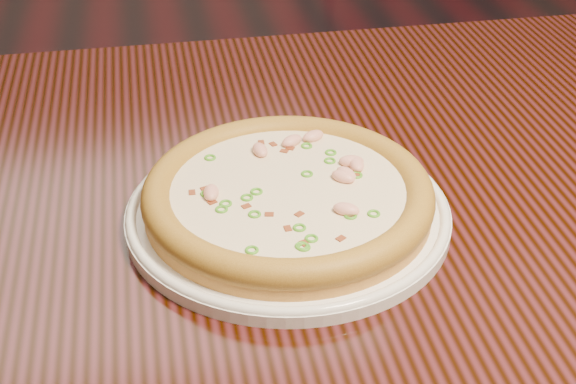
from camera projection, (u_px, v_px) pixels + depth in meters
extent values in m
cube|color=black|center=(393.00, 195.00, 0.83)|extent=(1.20, 0.80, 0.04)
cylinder|color=white|center=(288.00, 213.00, 0.76)|extent=(0.31, 0.31, 0.01)
torus|color=white|center=(288.00, 208.00, 0.76)|extent=(0.30, 0.30, 0.01)
cylinder|color=#C18D40|center=(288.00, 200.00, 0.75)|extent=(0.27, 0.27, 0.02)
torus|color=#AD8530|center=(288.00, 192.00, 0.75)|extent=(0.27, 0.27, 0.03)
cylinder|color=beige|center=(288.00, 190.00, 0.74)|extent=(0.22, 0.22, 0.00)
ellipsoid|color=#F2B29E|center=(260.00, 150.00, 0.79)|extent=(0.02, 0.03, 0.01)
ellipsoid|color=#F2B29E|center=(346.00, 209.00, 0.71)|extent=(0.03, 0.02, 0.01)
ellipsoid|color=#F2B29E|center=(313.00, 136.00, 0.82)|extent=(0.03, 0.02, 0.01)
ellipsoid|color=#F2B29E|center=(357.00, 164.00, 0.77)|extent=(0.02, 0.03, 0.01)
ellipsoid|color=#F2B29E|center=(346.00, 174.00, 0.76)|extent=(0.02, 0.03, 0.01)
ellipsoid|color=#F2B29E|center=(211.00, 193.00, 0.73)|extent=(0.02, 0.03, 0.01)
ellipsoid|color=#F2B29E|center=(292.00, 141.00, 0.81)|extent=(0.03, 0.02, 0.01)
ellipsoid|color=#F2B29E|center=(351.00, 161.00, 0.78)|extent=(0.03, 0.02, 0.01)
ellipsoid|color=#F2B29E|center=(343.00, 177.00, 0.75)|extent=(0.03, 0.03, 0.01)
cube|color=maroon|center=(212.00, 203.00, 0.72)|extent=(0.01, 0.01, 0.00)
cube|color=maroon|center=(288.00, 229.00, 0.69)|extent=(0.01, 0.01, 0.00)
cube|color=maroon|center=(261.00, 143.00, 0.81)|extent=(0.01, 0.01, 0.00)
cube|color=maroon|center=(192.00, 193.00, 0.74)|extent=(0.01, 0.01, 0.00)
cube|color=maroon|center=(299.00, 215.00, 0.71)|extent=(0.01, 0.01, 0.00)
cube|color=maroon|center=(304.00, 244.00, 0.67)|extent=(0.01, 0.01, 0.00)
cube|color=maroon|center=(341.00, 239.00, 0.68)|extent=(0.01, 0.01, 0.00)
cube|color=maroon|center=(205.00, 189.00, 0.74)|extent=(0.01, 0.01, 0.00)
cube|color=maroon|center=(358.00, 174.00, 0.76)|extent=(0.01, 0.01, 0.00)
cube|color=maroon|center=(290.00, 149.00, 0.80)|extent=(0.01, 0.01, 0.00)
cube|color=maroon|center=(246.00, 207.00, 0.72)|extent=(0.01, 0.01, 0.00)
cube|color=maroon|center=(269.00, 215.00, 0.71)|extent=(0.01, 0.01, 0.00)
cube|color=maroon|center=(284.00, 152.00, 0.80)|extent=(0.01, 0.01, 0.00)
cube|color=maroon|center=(273.00, 145.00, 0.81)|extent=(0.01, 0.01, 0.00)
torus|color=#449A1E|center=(247.00, 198.00, 0.73)|extent=(0.02, 0.02, 0.00)
torus|color=#449A1E|center=(299.00, 228.00, 0.69)|extent=(0.01, 0.01, 0.00)
torus|color=#449A1E|center=(347.00, 161.00, 0.78)|extent=(0.02, 0.02, 0.00)
torus|color=#449A1E|center=(221.00, 209.00, 0.71)|extent=(0.02, 0.02, 0.00)
torus|color=#449A1E|center=(330.00, 161.00, 0.78)|extent=(0.01, 0.01, 0.00)
torus|color=#449A1E|center=(307.00, 174.00, 0.76)|extent=(0.02, 0.02, 0.00)
torus|color=#449A1E|center=(304.00, 247.00, 0.67)|extent=(0.01, 0.01, 0.00)
torus|color=#449A1E|center=(357.00, 175.00, 0.76)|extent=(0.02, 0.02, 0.00)
torus|color=#449A1E|center=(256.00, 192.00, 0.74)|extent=(0.02, 0.02, 0.00)
torus|color=#449A1E|center=(350.00, 216.00, 0.70)|extent=(0.02, 0.02, 0.00)
torus|color=#449A1E|center=(331.00, 153.00, 0.80)|extent=(0.02, 0.02, 0.00)
torus|color=#449A1E|center=(226.00, 204.00, 0.72)|extent=(0.01, 0.01, 0.00)
torus|color=#449A1E|center=(307.00, 146.00, 0.81)|extent=(0.02, 0.02, 0.00)
torus|color=#449A1E|center=(374.00, 214.00, 0.71)|extent=(0.01, 0.01, 0.00)
torus|color=#449A1E|center=(252.00, 250.00, 0.66)|extent=(0.02, 0.02, 0.00)
torus|color=#449A1E|center=(311.00, 239.00, 0.68)|extent=(0.01, 0.01, 0.00)
torus|color=#449A1E|center=(210.00, 158.00, 0.79)|extent=(0.02, 0.02, 0.00)
torus|color=#449A1E|center=(255.00, 214.00, 0.71)|extent=(0.02, 0.02, 0.00)
torus|color=#449A1E|center=(207.00, 194.00, 0.73)|extent=(0.02, 0.02, 0.00)
torus|color=#449A1E|center=(302.00, 246.00, 0.67)|extent=(0.02, 0.02, 0.00)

